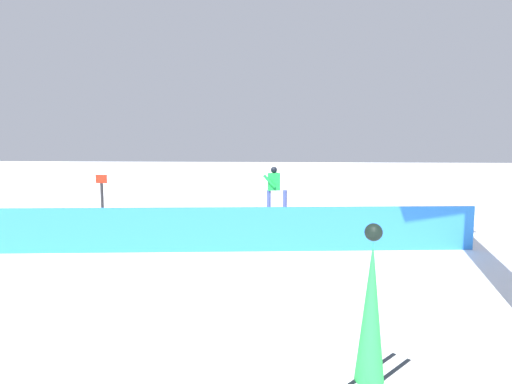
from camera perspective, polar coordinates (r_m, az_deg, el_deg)
The scene contains 6 objects.
ground_plane at distance 14.37m, azimuth -2.11°, elevation -4.56°, with size 120.00×120.00×0.00m, color white.
grind_box at distance 14.33m, azimuth -2.11°, elevation -3.57°, with size 7.61×1.54×0.56m.
snowboarder at distance 14.22m, azimuth 2.58°, elevation 0.81°, with size 1.44×0.60×1.46m.
safety_fence at distance 10.69m, azimuth -4.75°, elevation -5.18°, with size 13.16×0.06×1.16m, color #2C82EE.
background_skier_left at distance 5.04m, azimuth 15.58°, elevation -15.28°, with size 1.22×1.35×1.84m.
trail_marker at distance 15.70m, azimuth -20.45°, elevation -0.63°, with size 0.40×0.10×1.71m.
Camera 1 is at (-1.88, 13.99, 2.68)m, focal length 29.03 mm.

